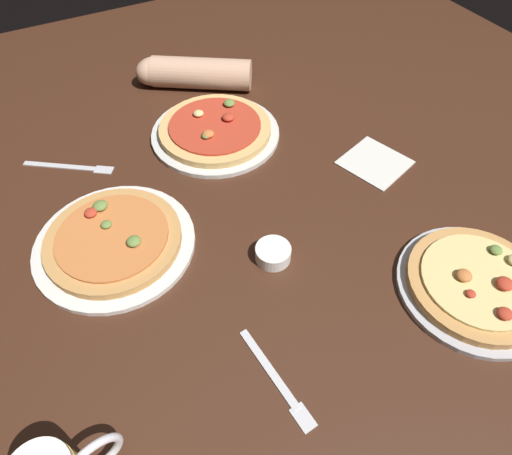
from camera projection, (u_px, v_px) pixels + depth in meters
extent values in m
cube|color=#3D2114|center=(256.00, 238.00, 0.96)|extent=(2.40, 2.40, 0.03)
cylinder|color=#B2B2B7|center=(474.00, 287.00, 0.85)|extent=(0.30, 0.30, 0.01)
cylinder|color=tan|center=(477.00, 283.00, 0.84)|extent=(0.26, 0.26, 0.02)
cylinder|color=#DBC67A|center=(480.00, 280.00, 0.83)|extent=(0.22, 0.22, 0.01)
ellipsoid|color=#B73823|center=(471.00, 294.00, 0.80)|extent=(0.02, 0.02, 0.01)
ellipsoid|color=#C67038|center=(464.00, 275.00, 0.83)|extent=(0.03, 0.03, 0.01)
ellipsoid|color=#B73823|center=(505.00, 284.00, 0.81)|extent=(0.03, 0.03, 0.02)
ellipsoid|color=#B73823|center=(505.00, 314.00, 0.78)|extent=(0.03, 0.03, 0.01)
ellipsoid|color=olive|center=(496.00, 250.00, 0.87)|extent=(0.02, 0.02, 0.01)
cylinder|color=silver|center=(115.00, 244.00, 0.92)|extent=(0.33, 0.33, 0.01)
cylinder|color=tan|center=(113.00, 240.00, 0.91)|extent=(0.28, 0.28, 0.02)
cylinder|color=#C67038|center=(112.00, 236.00, 0.90)|extent=(0.23, 0.23, 0.01)
ellipsoid|color=olive|center=(134.00, 241.00, 0.88)|extent=(0.03, 0.03, 0.01)
ellipsoid|color=olive|center=(100.00, 206.00, 0.94)|extent=(0.03, 0.03, 0.02)
ellipsoid|color=olive|center=(106.00, 224.00, 0.91)|extent=(0.02, 0.02, 0.01)
ellipsoid|color=#B73823|center=(91.00, 213.00, 0.93)|extent=(0.03, 0.03, 0.01)
cylinder|color=silver|center=(216.00, 134.00, 1.16)|extent=(0.33, 0.33, 0.01)
cylinder|color=tan|center=(215.00, 129.00, 1.15)|extent=(0.29, 0.29, 0.02)
cylinder|color=#B73823|center=(215.00, 125.00, 1.14)|extent=(0.24, 0.24, 0.01)
ellipsoid|color=#B73823|center=(228.00, 117.00, 1.14)|extent=(0.03, 0.03, 0.02)
ellipsoid|color=olive|center=(229.00, 103.00, 1.18)|extent=(0.03, 0.03, 0.01)
ellipsoid|color=#DBC67A|center=(198.00, 113.00, 1.15)|extent=(0.03, 0.03, 0.01)
ellipsoid|color=#C67038|center=(208.00, 134.00, 1.10)|extent=(0.03, 0.03, 0.01)
ellipsoid|color=olive|center=(206.00, 136.00, 1.10)|extent=(0.02, 0.02, 0.01)
cylinder|color=white|center=(271.00, 254.00, 0.89)|extent=(0.07, 0.07, 0.03)
cube|color=silver|center=(375.00, 162.00, 1.09)|extent=(0.18, 0.18, 0.01)
cube|color=silver|center=(269.00, 368.00, 0.75)|extent=(0.03, 0.17, 0.01)
cube|color=silver|center=(303.00, 417.00, 0.70)|extent=(0.03, 0.05, 0.00)
cube|color=silver|center=(61.00, 166.00, 1.08)|extent=(0.16, 0.12, 0.01)
cube|color=silver|center=(104.00, 169.00, 1.07)|extent=(0.05, 0.05, 0.00)
cylinder|color=tan|center=(202.00, 73.00, 1.28)|extent=(0.29, 0.23, 0.09)
ellipsoid|color=tan|center=(153.00, 71.00, 1.28)|extent=(0.10, 0.08, 0.08)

